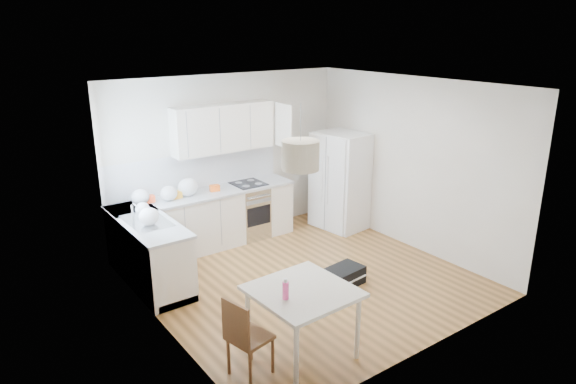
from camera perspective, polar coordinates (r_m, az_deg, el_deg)
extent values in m
plane|color=brown|center=(7.37, 1.89, -9.57)|extent=(4.20, 4.20, 0.00)
plane|color=white|center=(6.58, 2.13, 11.80)|extent=(4.20, 4.20, 0.00)
plane|color=beige|center=(8.54, -6.69, 3.90)|extent=(4.20, 0.00, 4.20)
plane|color=beige|center=(5.87, -14.44, -3.11)|extent=(0.00, 4.20, 4.20)
plane|color=beige|center=(8.26, 13.60, 3.03)|extent=(0.00, 4.20, 4.20)
cube|color=#BFE0F9|center=(6.80, -18.26, 2.96)|extent=(0.02, 1.00, 1.00)
cube|color=white|center=(8.30, -9.05, -3.23)|extent=(3.00, 0.60, 0.88)
cube|color=white|center=(7.35, -15.26, -6.50)|extent=(0.60, 1.80, 0.88)
cube|color=#ACAEB1|center=(8.14, -9.20, -0.21)|extent=(3.02, 0.64, 0.04)
cube|color=#ACAEB1|center=(7.18, -15.56, -3.15)|extent=(0.64, 1.82, 0.04)
cube|color=white|center=(8.31, -10.23, 2.33)|extent=(3.00, 0.01, 0.58)
cube|color=white|center=(6.99, -18.01, -1.25)|extent=(0.01, 1.80, 0.58)
cube|color=white|center=(8.23, -7.18, 7.08)|extent=(1.70, 0.32, 0.75)
cube|color=beige|center=(5.46, 1.63, -10.97)|extent=(1.02, 1.02, 0.04)
cylinder|color=white|center=(5.17, 0.93, -17.90)|extent=(0.05, 0.05, 0.74)
cylinder|color=white|center=(5.64, 7.76, -14.71)|extent=(0.05, 0.05, 0.74)
cylinder|color=white|center=(5.73, -4.45, -14.02)|extent=(0.05, 0.05, 0.74)
cylinder|color=white|center=(6.16, 2.13, -11.53)|extent=(0.05, 0.05, 0.74)
cylinder|color=#E74086|center=(5.23, -0.27, -10.70)|extent=(0.07, 0.07, 0.23)
cube|color=black|center=(7.19, 6.22, -9.28)|extent=(0.58, 0.42, 0.25)
cylinder|color=beige|center=(5.10, 1.40, 4.11)|extent=(0.40, 0.40, 0.30)
ellipsoid|color=white|center=(7.75, -16.10, -0.55)|extent=(0.26, 0.22, 0.24)
ellipsoid|color=white|center=(7.83, -13.09, -0.15)|extent=(0.25, 0.22, 0.23)
ellipsoid|color=white|center=(7.99, -11.05, 0.54)|extent=(0.31, 0.26, 0.28)
ellipsoid|color=white|center=(7.34, -15.87, -1.80)|extent=(0.20, 0.17, 0.18)
ellipsoid|color=white|center=(6.93, -15.20, -2.65)|extent=(0.27, 0.23, 0.24)
cube|color=#E95414|center=(8.17, -8.15, 0.43)|extent=(0.16, 0.12, 0.10)
cube|color=#FFA728|center=(7.94, -12.30, -0.31)|extent=(0.16, 0.10, 0.11)
cube|color=red|center=(7.84, -15.17, -0.77)|extent=(0.15, 0.10, 0.10)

